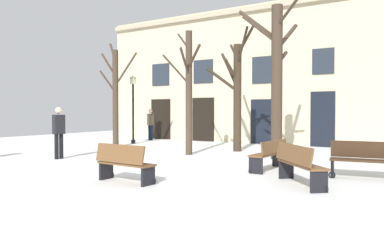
{
  "coord_description": "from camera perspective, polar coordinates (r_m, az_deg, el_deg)",
  "views": [
    {
      "loc": [
        7.18,
        -9.84,
        1.68
      ],
      "look_at": [
        0.0,
        1.64,
        1.35
      ],
      "focal_mm": 35.31,
      "sensor_mm": 36.0,
      "label": 1
    }
  ],
  "objects": [
    {
      "name": "bench_back_to_back_left",
      "position": [
        8.99,
        -10.2,
        -6.46
      ],
      "size": [
        1.56,
        0.6,
        0.91
      ],
      "rotation": [
        0.0,
        0.0,
        3.08
      ],
      "color": "brown",
      "rests_on": "ground"
    },
    {
      "name": "tree_foreground",
      "position": [
        13.55,
        12.65,
        6.5
      ],
      "size": [
        2.47,
        2.27,
        5.38
      ],
      "color": "#423326",
      "rests_on": "ground"
    },
    {
      "name": "building_facade",
      "position": [
        19.68,
        10.5,
        6.95
      ],
      "size": [
        19.48,
        0.6,
        7.11
      ],
      "color": "beige",
      "rests_on": "ground"
    },
    {
      "name": "bench_far_corner",
      "position": [
        10.26,
        25.21,
        -5.43
      ],
      "size": [
        1.87,
        0.7,
        0.92
      ],
      "rotation": [
        0.0,
        0.0,
        0.14
      ],
      "color": "#3D2819",
      "rests_on": "ground"
    },
    {
      "name": "streetlamp",
      "position": [
        19.46,
        -8.89,
        2.73
      ],
      "size": [
        0.3,
        0.3,
        3.47
      ],
      "color": "black",
      "rests_on": "ground"
    },
    {
      "name": "bench_facing_shops",
      "position": [
        10.89,
        11.65,
        -5.07
      ],
      "size": [
        0.53,
        1.75,
        0.86
      ],
      "rotation": [
        0.0,
        0.0,
        4.66
      ],
      "color": "brown",
      "rests_on": "ground"
    },
    {
      "name": "person_near_bench",
      "position": [
        13.93,
        -19.48,
        -1.4
      ],
      "size": [
        0.27,
        0.41,
        1.81
      ],
      "rotation": [
        0.0,
        0.0,
        1.44
      ],
      "color": "black",
      "rests_on": "ground"
    },
    {
      "name": "tree_left_of_center",
      "position": [
        15.75,
        6.72,
        4.46
      ],
      "size": [
        2.29,
        2.0,
        4.92
      ],
      "color": "#382B1E",
      "rests_on": "ground"
    },
    {
      "name": "tree_right_of_center",
      "position": [
        14.37,
        -0.54,
        4.73
      ],
      "size": [
        1.97,
        1.75,
        4.86
      ],
      "color": "#423326",
      "rests_on": "ground"
    },
    {
      "name": "person_by_shop_door",
      "position": [
        21.59,
        -6.3,
        -0.42
      ],
      "size": [
        0.41,
        0.28,
        1.78
      ],
      "rotation": [
        0.0,
        0.0,
        2.98
      ],
      "color": "black",
      "rests_on": "ground"
    },
    {
      "name": "ground_plane",
      "position": [
        12.3,
        -4.07,
        -6.45
      ],
      "size": [
        31.17,
        31.17,
        0.0
      ],
      "primitive_type": "plane",
      "color": "white"
    },
    {
      "name": "tree_near_facade",
      "position": [
        18.06,
        -11.49,
        3.84
      ],
      "size": [
        1.81,
        1.03,
        4.89
      ],
      "color": "#423326",
      "rests_on": "ground"
    },
    {
      "name": "bench_near_center_tree",
      "position": [
        8.88,
        15.81,
        -6.35
      ],
      "size": [
        1.5,
        1.63,
        0.93
      ],
      "rotation": [
        0.0,
        0.0,
        2.29
      ],
      "color": "brown",
      "rests_on": "ground"
    }
  ]
}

